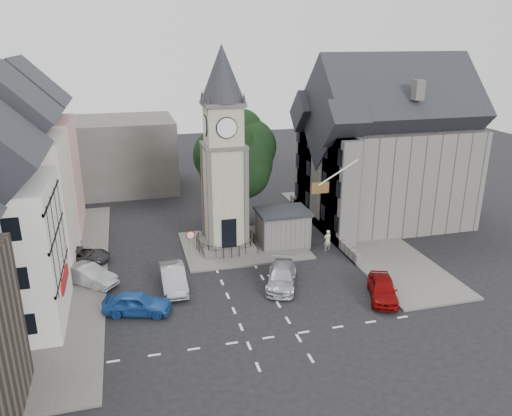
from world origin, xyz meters
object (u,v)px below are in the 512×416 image
object	(u,v)px
clock_tower	(224,153)
pedestrian	(327,240)
stone_shelter	(283,227)
car_east_red	(383,289)
car_west_blue	(137,303)

from	to	relation	value
clock_tower	pedestrian	distance (m)	11.09
clock_tower	pedestrian	world-z (taller)	clock_tower
stone_shelter	car_east_red	xyz separation A→B (m)	(3.70, -10.50, -0.81)
car_west_blue	pedestrian	distance (m)	16.67
car_west_blue	pedestrian	size ratio (longest dim) A/B	2.41
car_east_red	car_west_blue	bearing A→B (deg)	-167.05
car_east_red	stone_shelter	bearing A→B (deg)	130.40
clock_tower	car_west_blue	world-z (taller)	clock_tower
car_east_red	pedestrian	xyz separation A→B (m)	(-0.50, 8.40, 0.15)
stone_shelter	pedestrian	world-z (taller)	stone_shelter
pedestrian	car_west_blue	bearing A→B (deg)	12.39
car_east_red	pedestrian	bearing A→B (deg)	114.40
car_west_blue	clock_tower	bearing A→B (deg)	-24.18
clock_tower	car_west_blue	bearing A→B (deg)	-130.66
stone_shelter	clock_tower	bearing A→B (deg)	174.16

